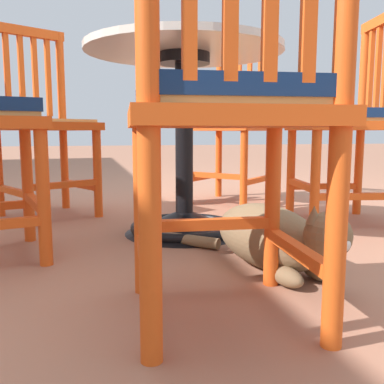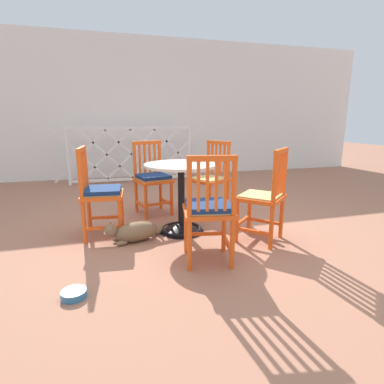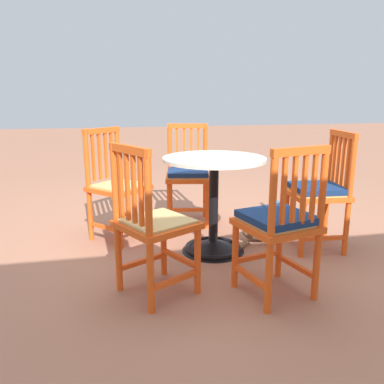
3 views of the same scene
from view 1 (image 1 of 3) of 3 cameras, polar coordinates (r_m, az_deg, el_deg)
name	(u,v)px [view 1 (image 1 of 3)]	position (r m, az deg, el deg)	size (l,w,h in m)	color
ground_plane	(211,224)	(1.91, 2.53, -4.26)	(24.00, 24.00, 0.00)	#A36B51
cafe_table	(184,163)	(1.70, -1.04, 3.92)	(0.76, 0.76, 0.73)	black
orange_chair_tucked_in	(346,123)	(2.05, 19.83, 8.68)	(0.47, 0.47, 0.91)	#EA5619
orange_chair_by_planter	(233,127)	(2.51, 5.47, 8.58)	(0.57, 0.57, 0.91)	#EA5619
orange_chair_near_fence	(43,126)	(2.18, -19.23, 8.28)	(0.54, 0.54, 0.91)	#EA5619
orange_chair_facing_out	(228,111)	(0.89, 4.78, 10.73)	(0.43, 0.43, 0.91)	#EA5619
tabby_cat	(274,239)	(1.28, 10.81, -6.12)	(0.68, 0.40, 0.23)	brown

